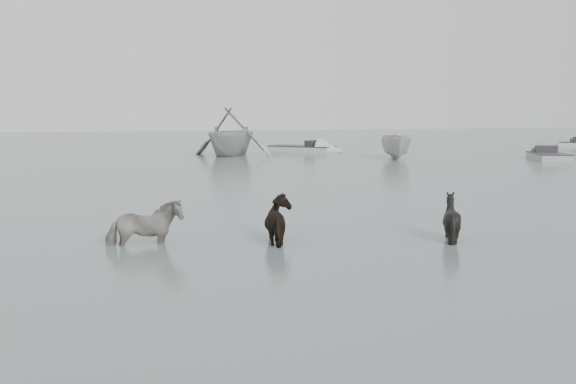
{
  "coord_description": "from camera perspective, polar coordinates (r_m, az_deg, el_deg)",
  "views": [
    {
      "loc": [
        -4.15,
        -15.58,
        2.91
      ],
      "look_at": [
        -0.55,
        0.0,
        1.0
      ],
      "focal_mm": 45.0,
      "sensor_mm": 36.0,
      "label": 1
    }
  ],
  "objects": [
    {
      "name": "boat_small",
      "position": [
        40.32,
        8.55,
        3.69
      ],
      "size": [
        2.43,
        4.22,
        1.53
      ],
      "primitive_type": "imported",
      "rotation": [
        0.0,
        0.0,
        -0.25
      ],
      "color": "#ACACA8",
      "rests_on": "ground"
    },
    {
      "name": "pony_pinto",
      "position": [
        15.41,
        -11.33,
        -1.68
      ],
      "size": [
        1.65,
        0.87,
        1.34
      ],
      "primitive_type": "imported",
      "rotation": [
        0.0,
        0.0,
        1.66
      ],
      "color": "black",
      "rests_on": "ground"
    },
    {
      "name": "rowboat_trail",
      "position": [
        42.77,
        -4.51,
        4.88
      ],
      "size": [
        6.96,
        7.28,
        2.97
      ],
      "primitive_type": "imported",
      "rotation": [
        0.0,
        0.0,
        2.65
      ],
      "color": "#9FA29F",
      "rests_on": "ground"
    },
    {
      "name": "skiff_port",
      "position": [
        41.61,
        19.93,
        2.91
      ],
      "size": [
        2.95,
        4.99,
        0.75
      ],
      "primitive_type": null,
      "rotation": [
        0.0,
        0.0,
        1.26
      ],
      "color": "gray",
      "rests_on": "ground"
    },
    {
      "name": "pony_dark",
      "position": [
        15.56,
        -0.34,
        -1.53
      ],
      "size": [
        1.48,
        1.59,
        1.31
      ],
      "primitive_type": "imported",
      "rotation": [
        0.0,
        0.0,
        1.91
      ],
      "color": "black",
      "rests_on": "ground"
    },
    {
      "name": "skiff_mid",
      "position": [
        46.18,
        1.12,
        3.66
      ],
      "size": [
        5.4,
        5.04,
        0.75
      ],
      "primitive_type": null,
      "rotation": [
        0.0,
        0.0,
        -0.72
      ],
      "color": "#AAADAB",
      "rests_on": "ground"
    },
    {
      "name": "ground",
      "position": [
        16.38,
        1.87,
        -3.42
      ],
      "size": [
        140.0,
        140.0,
        0.0
      ],
      "primitive_type": "plane",
      "color": "#4F5E5B",
      "rests_on": "ground"
    },
    {
      "name": "pony_black",
      "position": [
        16.2,
        12.78,
        -1.4
      ],
      "size": [
        1.51,
        1.45,
        1.29
      ],
      "primitive_type": "imported",
      "rotation": [
        0.0,
        0.0,
        2.02
      ],
      "color": "black",
      "rests_on": "ground"
    }
  ]
}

